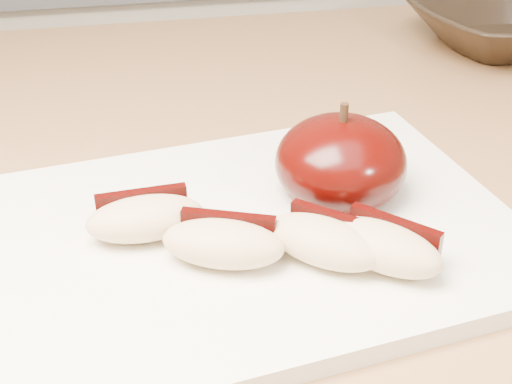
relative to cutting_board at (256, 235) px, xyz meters
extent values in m
cube|color=silver|center=(-0.08, 0.83, -0.46)|extent=(2.40, 0.60, 0.90)
cube|color=#996642|center=(-0.08, 0.13, -0.03)|extent=(1.64, 0.64, 0.04)
cube|color=white|center=(0.00, 0.00, 0.00)|extent=(0.35, 0.28, 0.01)
ellipsoid|color=black|center=(0.06, 0.03, 0.03)|extent=(0.11, 0.11, 0.06)
cylinder|color=black|center=(0.06, 0.03, 0.06)|extent=(0.01, 0.01, 0.01)
ellipsoid|color=#CEB183|center=(-0.07, 0.00, 0.02)|extent=(0.07, 0.04, 0.03)
cube|color=black|center=(-0.07, 0.02, 0.02)|extent=(0.06, 0.01, 0.02)
ellipsoid|color=#CEB183|center=(-0.03, -0.03, 0.02)|extent=(0.08, 0.06, 0.03)
cube|color=black|center=(-0.02, -0.02, 0.02)|extent=(0.05, 0.03, 0.02)
ellipsoid|color=#CEB183|center=(0.03, -0.04, 0.02)|extent=(0.08, 0.07, 0.03)
cube|color=black|center=(0.04, -0.03, 0.02)|extent=(0.05, 0.04, 0.02)
ellipsoid|color=#CEB183|center=(0.06, -0.05, 0.02)|extent=(0.07, 0.07, 0.03)
cube|color=black|center=(0.07, -0.04, 0.02)|extent=(0.04, 0.04, 0.02)
imported|color=black|center=(0.32, 0.30, 0.02)|extent=(0.22, 0.22, 0.05)
camera|label=1|loc=(-0.07, -0.36, 0.26)|focal=50.00mm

